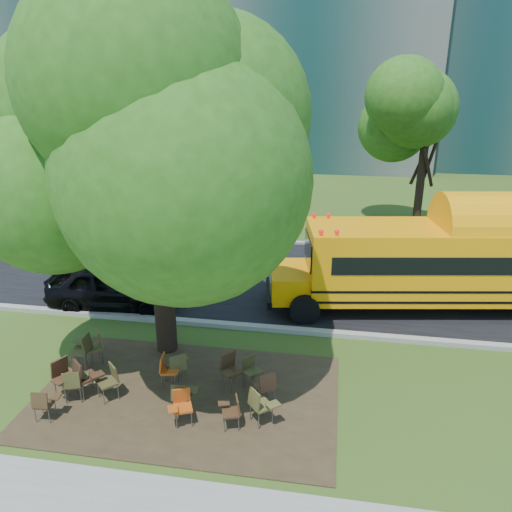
% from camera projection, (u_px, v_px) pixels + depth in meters
% --- Properties ---
extents(ground, '(160.00, 160.00, 0.00)m').
position_uv_depth(ground, '(154.00, 380.00, 12.36)').
color(ground, '#304916').
rests_on(ground, ground).
extents(dirt_patch, '(7.00, 4.50, 0.03)m').
position_uv_depth(dirt_patch, '(187.00, 396.00, 11.74)').
color(dirt_patch, '#382819').
rests_on(dirt_patch, ground).
extents(asphalt_road, '(80.00, 8.00, 0.04)m').
position_uv_depth(asphalt_road, '(220.00, 274.00, 18.84)').
color(asphalt_road, black).
rests_on(asphalt_road, ground).
extents(kerb_near, '(80.00, 0.25, 0.14)m').
position_uv_depth(kerb_near, '(189.00, 322.00, 15.12)').
color(kerb_near, gray).
rests_on(kerb_near, ground).
extents(kerb_far, '(80.00, 0.25, 0.14)m').
position_uv_depth(kerb_far, '(241.00, 240.00, 22.62)').
color(kerb_far, gray).
rests_on(kerb_far, ground).
extents(building_main, '(38.00, 16.00, 22.00)m').
position_uv_depth(building_main, '(205.00, 27.00, 43.21)').
color(building_main, slate).
rests_on(building_main, ground).
extents(bg_tree_0, '(5.20, 5.20, 7.18)m').
position_uv_depth(bg_tree_0, '(10.00, 130.00, 24.72)').
color(bg_tree_0, black).
rests_on(bg_tree_0, ground).
extents(bg_tree_2, '(4.80, 4.80, 6.62)m').
position_uv_depth(bg_tree_2, '(166.00, 133.00, 26.53)').
color(bg_tree_2, black).
rests_on(bg_tree_2, ground).
extents(bg_tree_3, '(5.60, 5.60, 7.84)m').
position_uv_depth(bg_tree_3, '(427.00, 124.00, 22.37)').
color(bg_tree_3, black).
rests_on(bg_tree_3, ground).
extents(main_tree, '(7.20, 7.20, 9.35)m').
position_uv_depth(main_tree, '(153.00, 137.00, 11.78)').
color(main_tree, black).
rests_on(main_tree, ground).
extents(school_bus, '(11.46, 4.18, 2.75)m').
position_uv_depth(school_bus, '(465.00, 262.00, 15.67)').
color(school_bus, '#FF9B08').
rests_on(school_bus, ground).
extents(chair_0, '(0.52, 0.50, 0.78)m').
position_uv_depth(chair_0, '(44.00, 402.00, 10.74)').
color(chair_0, '#402D17').
rests_on(chair_0, ground).
extents(chair_1, '(0.82, 0.65, 0.96)m').
position_uv_depth(chair_1, '(84.00, 375.00, 11.52)').
color(chair_1, '#3E2316').
rests_on(chair_1, ground).
extents(chair_2, '(0.57, 0.64, 0.84)m').
position_uv_depth(chair_2, '(74.00, 382.00, 11.38)').
color(chair_2, '#433F1D').
rests_on(chair_2, ground).
extents(chair_3, '(0.75, 0.59, 0.87)m').
position_uv_depth(chair_3, '(109.00, 378.00, 11.49)').
color(chair_3, '#473E1E').
rests_on(chair_3, ground).
extents(chair_4, '(0.53, 0.49, 0.82)m').
position_uv_depth(chair_4, '(182.00, 395.00, 10.95)').
color(chair_4, '#433A1D').
rests_on(chair_4, ground).
extents(chair_5, '(0.55, 0.64, 0.81)m').
position_uv_depth(chair_5, '(181.00, 404.00, 10.67)').
color(chair_5, '#B24913').
rests_on(chair_5, ground).
extents(chair_6, '(0.58, 0.52, 0.77)m').
position_uv_depth(chair_6, '(233.00, 409.00, 10.55)').
color(chair_6, '#422917').
rests_on(chair_6, ground).
extents(chair_7, '(0.76, 0.60, 0.89)m').
position_uv_depth(chair_7, '(260.00, 403.00, 10.60)').
color(chair_7, brown).
rests_on(chair_7, ground).
extents(chair_8, '(0.57, 0.62, 0.95)m').
position_uv_depth(chair_8, '(83.00, 347.00, 12.71)').
color(chair_8, '#48411F').
rests_on(chair_8, ground).
extents(chair_9, '(0.78, 0.62, 0.91)m').
position_uv_depth(chair_9, '(94.00, 343.00, 12.93)').
color(chair_9, brown).
rests_on(chair_9, ground).
extents(chair_10, '(0.55, 0.56, 0.84)m').
position_uv_depth(chair_10, '(167.00, 368.00, 11.93)').
color(chair_10, '#CA5315').
rests_on(chair_10, ground).
extents(chair_11, '(0.59, 0.74, 0.87)m').
position_uv_depth(chair_11, '(178.00, 365.00, 12.01)').
color(chair_11, '#4B4620').
rests_on(chair_11, ground).
extents(chair_12, '(0.53, 0.67, 0.78)m').
position_uv_depth(chair_12, '(251.00, 368.00, 11.98)').
color(chair_12, '#413D1C').
rests_on(chair_12, ground).
extents(chair_13, '(0.59, 0.74, 0.87)m').
position_uv_depth(chair_13, '(266.00, 384.00, 11.27)').
color(chair_13, '#4E2C1B').
rests_on(chair_13, ground).
extents(chair_14, '(0.61, 0.78, 0.95)m').
position_uv_depth(chair_14, '(63.00, 375.00, 11.55)').
color(chair_14, '#452918').
rests_on(chair_14, ground).
extents(chair_15, '(0.61, 0.77, 0.90)m').
position_uv_depth(chair_15, '(230.00, 368.00, 11.88)').
color(chair_15, '#3D2915').
rests_on(chair_15, ground).
extents(black_car, '(4.27, 1.97, 1.42)m').
position_uv_depth(black_car, '(113.00, 286.00, 16.07)').
color(black_car, black).
rests_on(black_car, ground).
extents(bg_car_red, '(5.17, 2.66, 1.40)m').
position_uv_depth(bg_car_red, '(66.00, 223.00, 22.92)').
color(bg_car_red, '#5D1010').
rests_on(bg_car_red, ground).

